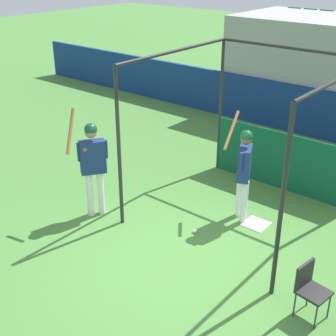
# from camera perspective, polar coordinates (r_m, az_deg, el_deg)

# --- Properties ---
(ground_plane) EXTENTS (60.00, 60.00, 0.00)m
(ground_plane) POSITION_cam_1_polar(r_m,az_deg,el_deg) (8.10, 1.05, -11.04)
(ground_plane) COLOR #477F38
(batting_cage) EXTENTS (3.28, 3.32, 3.06)m
(batting_cage) POSITION_cam_1_polar(r_m,az_deg,el_deg) (9.60, 12.17, 3.29)
(batting_cage) COLOR #282828
(batting_cage) RESTS_ON ground
(home_plate) EXTENTS (0.44, 0.44, 0.02)m
(home_plate) POSITION_cam_1_polar(r_m,az_deg,el_deg) (9.17, 10.68, -6.72)
(home_plate) COLOR white
(home_plate) RESTS_ON ground
(player_batter) EXTENTS (0.73, 0.80, 1.99)m
(player_batter) POSITION_cam_1_polar(r_m,az_deg,el_deg) (8.80, 9.24, 0.23)
(player_batter) COLOR white
(player_batter) RESTS_ON ground
(player_waiting) EXTENTS (0.60, 0.81, 2.16)m
(player_waiting) POSITION_cam_1_polar(r_m,az_deg,el_deg) (8.93, -9.20, 0.97)
(player_waiting) COLOR white
(player_waiting) RESTS_ON ground
(folding_chair) EXTENTS (0.45, 0.45, 0.84)m
(folding_chair) POSITION_cam_1_polar(r_m,az_deg,el_deg) (7.02, 16.85, -13.52)
(folding_chair) COLOR black
(folding_chair) RESTS_ON ground
(baseball) EXTENTS (0.07, 0.07, 0.07)m
(baseball) POSITION_cam_1_polar(r_m,az_deg,el_deg) (8.76, 3.27, -7.68)
(baseball) COLOR white
(baseball) RESTS_ON ground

